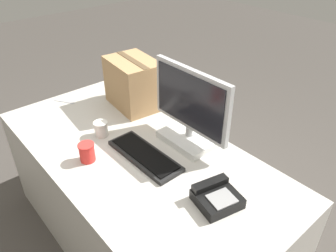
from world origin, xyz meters
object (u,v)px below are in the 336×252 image
spoon (68,102)px  paper_cup_left (101,129)px  monitor (190,113)px  desk_phone (216,197)px  keyboard (145,155)px  cardboard_box (134,83)px  paper_cup_right (87,152)px

spoon → paper_cup_left: bearing=-35.2°
monitor → desk_phone: size_ratio=2.42×
monitor → paper_cup_left: (-0.38, -0.35, -0.14)m
keyboard → cardboard_box: 0.61m
spoon → cardboard_box: 0.50m
desk_phone → spoon: (-1.31, -0.08, -0.03)m
paper_cup_right → cardboard_box: 0.65m
paper_cup_right → spoon: size_ratio=0.71×
desk_phone → spoon: desk_phone is taller
monitor → spoon: 0.95m
spoon → keyboard: bearing=-29.0°
monitor → paper_cup_right: monitor is taller
paper_cup_left → cardboard_box: bearing=115.3°
monitor → paper_cup_right: size_ratio=5.24×
paper_cup_left → spoon: paper_cup_left is taller
keyboard → spoon: bearing=-177.9°
desk_phone → paper_cup_left: paper_cup_left is taller
paper_cup_left → cardboard_box: size_ratio=0.23×
cardboard_box → keyboard: bearing=-30.5°
keyboard → paper_cup_left: size_ratio=5.11×
monitor → paper_cup_left: 0.53m
monitor → desk_phone: 0.51m
paper_cup_left → paper_cup_right: size_ratio=0.88×
keyboard → spoon: (-0.84, -0.04, -0.01)m
desk_phone → paper_cup_right: size_ratio=2.16×
paper_cup_left → keyboard: bearing=11.9°
paper_cup_left → monitor: bearing=42.8°
keyboard → cardboard_box: (-0.51, 0.30, 0.15)m
monitor → paper_cup_right: 0.59m
desk_phone → paper_cup_left: size_ratio=2.45×
desk_phone → spoon: 1.31m
monitor → desk_phone: bearing=-29.3°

